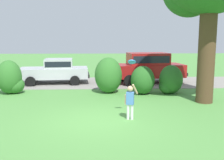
# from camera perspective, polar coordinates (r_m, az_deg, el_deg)

# --- Properties ---
(ground_plane) EXTENTS (80.00, 80.00, 0.00)m
(ground_plane) POSITION_cam_1_polar(r_m,az_deg,el_deg) (9.30, -2.87, -8.81)
(ground_plane) COLOR #518E42
(driveway_strip) EXTENTS (28.00, 4.40, 0.02)m
(driveway_strip) POSITION_cam_1_polar(r_m,az_deg,el_deg) (17.00, -2.68, -0.56)
(driveway_strip) COLOR gray
(driveway_strip) RESTS_ON ground
(shrub_near_tree) EXTENTS (1.36, 1.26, 1.74)m
(shrub_near_tree) POSITION_cam_1_polar(r_m,az_deg,el_deg) (14.54, -21.07, 0.22)
(shrub_near_tree) COLOR #33702B
(shrub_near_tree) RESTS_ON ground
(shrub_centre_left) EXTENTS (1.42, 1.40, 1.86)m
(shrub_centre_left) POSITION_cam_1_polar(r_m,az_deg,el_deg) (13.75, -0.80, 1.04)
(shrub_centre_left) COLOR #33702B
(shrub_centre_left) RESTS_ON ground
(shrub_centre) EXTENTS (1.22, 1.26, 1.45)m
(shrub_centre) POSITION_cam_1_polar(r_m,az_deg,el_deg) (13.56, 6.65, -0.02)
(shrub_centre) COLOR #286023
(shrub_centre) RESTS_ON ground
(shrub_centre_right) EXTENTS (1.23, 1.32, 1.48)m
(shrub_centre_right) POSITION_cam_1_polar(r_m,az_deg,el_deg) (13.94, 12.46, -0.15)
(shrub_centre_right) COLOR #286023
(shrub_centre_right) RESTS_ON ground
(parked_sedan) EXTENTS (4.54, 2.38, 1.56)m
(parked_sedan) POSITION_cam_1_polar(r_m,az_deg,el_deg) (17.01, -12.11, 2.10)
(parked_sedan) COLOR silver
(parked_sedan) RESTS_ON ground
(parked_suv) EXTENTS (4.87, 2.50, 1.92)m
(parked_suv) POSITION_cam_1_polar(r_m,az_deg,el_deg) (16.94, 7.71, 2.98)
(parked_suv) COLOR maroon
(parked_suv) RESTS_ON ground
(child_thrower) EXTENTS (0.48, 0.23, 1.29)m
(child_thrower) POSITION_cam_1_polar(r_m,az_deg,el_deg) (9.27, 3.94, -4.27)
(child_thrower) COLOR white
(child_thrower) RESTS_ON ground
(frisbee) EXTENTS (0.30, 0.25, 0.21)m
(frisbee) POSITION_cam_1_polar(r_m,az_deg,el_deg) (9.36, 4.29, 3.93)
(frisbee) COLOR #337FDB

